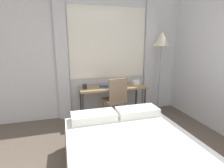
{
  "coord_description": "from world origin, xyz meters",
  "views": [
    {
      "loc": [
        -0.74,
        -0.99,
        1.63
      ],
      "look_at": [
        0.13,
        2.02,
        0.87
      ],
      "focal_mm": 28.0,
      "sensor_mm": 36.0,
      "label": 1
    }
  ],
  "objects": [
    {
      "name": "wall_back_with_window",
      "position": [
        0.03,
        2.77,
        1.36
      ],
      "size": [
        4.89,
        0.13,
        2.7
      ],
      "color": "silver",
      "rests_on": "ground_plane"
    },
    {
      "name": "desk",
      "position": [
        0.25,
        2.42,
        0.66
      ],
      "size": [
        1.39,
        0.54,
        0.72
      ],
      "color": "#937551",
      "rests_on": "ground_plane"
    },
    {
      "name": "desk_chair",
      "position": [
        0.24,
        2.17,
        0.55
      ],
      "size": [
        0.47,
        0.47,
        0.95
      ],
      "rotation": [
        0.0,
        0.0,
        0.18
      ],
      "color": "#8C7259",
      "rests_on": "ground_plane"
    },
    {
      "name": "bed",
      "position": [
        0.01,
        0.66,
        0.25
      ],
      "size": [
        1.56,
        1.9,
        0.61
      ],
      "color": "gray",
      "rests_on": "ground_plane"
    },
    {
      "name": "standing_lamp",
      "position": [
        1.34,
        2.39,
        1.57
      ],
      "size": [
        0.36,
        0.36,
        1.84
      ],
      "color": "#4C4C51",
      "rests_on": "ground_plane"
    },
    {
      "name": "telephone",
      "position": [
        0.79,
        2.47,
        0.76
      ],
      "size": [
        0.14,
        0.19,
        0.1
      ],
      "color": "white",
      "rests_on": "desk"
    },
    {
      "name": "book",
      "position": [
        0.12,
        2.42,
        0.73
      ],
      "size": [
        0.31,
        0.17,
        0.02
      ],
      "rotation": [
        0.0,
        0.0,
        -0.12
      ],
      "color": "navy",
      "rests_on": "desk"
    },
    {
      "name": "mug",
      "position": [
        -0.34,
        2.4,
        0.76
      ],
      "size": [
        0.09,
        0.09,
        0.09
      ],
      "color": "#262628",
      "rests_on": "desk"
    }
  ]
}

